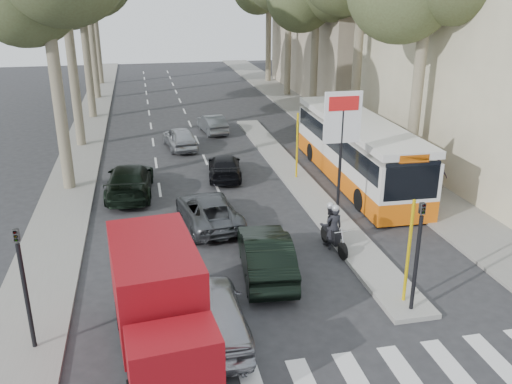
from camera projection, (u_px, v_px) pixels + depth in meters
ground at (294, 299)px, 17.17m from camera, size 120.00×120.00×0.00m
sidewalk_right at (313, 116)px, 41.72m from camera, size 3.20×70.00×0.12m
median_left at (92, 117)px, 41.20m from camera, size 2.40×64.00×0.12m
traffic_island at (296, 178)px, 27.85m from camera, size 1.50×26.00×0.16m
building_far at (359, 3)px, 48.52m from camera, size 11.00×20.00×16.00m
billboard at (341, 140)px, 21.08m from camera, size 1.50×12.10×5.60m
traffic_light_island at (419, 239)px, 15.56m from camera, size 0.16×0.41×3.60m
traffic_light_left at (22, 269)px, 13.89m from camera, size 0.16×0.41×3.60m
silver_hatchback at (214, 313)px, 15.12m from camera, size 1.79×4.39×1.49m
dark_hatchback at (266, 254)px, 18.44m from camera, size 2.04×4.73×1.52m
queue_car_a at (209, 211)px, 22.36m from camera, size 2.65×4.79×1.27m
queue_car_b at (225, 166)px, 28.07m from camera, size 2.14×4.24×1.18m
queue_car_c at (180, 138)px, 33.11m from camera, size 2.12×4.18×1.36m
queue_car_d at (212, 124)px, 36.81m from camera, size 1.77×3.90×1.24m
queue_car_e at (130, 180)px, 25.60m from camera, size 2.42×5.24×1.48m
red_truck at (159, 302)px, 14.13m from camera, size 2.63×5.74×2.97m
city_bus at (357, 148)px, 27.31m from camera, size 2.91×12.26×3.22m
motorcycle at (332, 227)px, 20.30m from camera, size 0.83×2.17×1.84m
pedestrian_near at (436, 176)px, 25.39m from camera, size 1.12×1.05×1.76m
pedestrian_far at (435, 184)px, 24.53m from camera, size 1.15×0.72×1.65m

